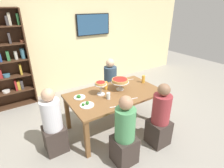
% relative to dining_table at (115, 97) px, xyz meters
% --- Properties ---
extents(ground_plane, '(12.00, 12.00, 0.00)m').
position_rel_dining_table_xyz_m(ground_plane, '(0.00, 0.00, -0.66)').
color(ground_plane, gray).
extents(rear_partition, '(8.00, 0.12, 2.80)m').
position_rel_dining_table_xyz_m(rear_partition, '(0.00, 2.20, 0.74)').
color(rear_partition, beige).
rests_on(rear_partition, ground_plane).
extents(dining_table, '(1.74, 0.99, 0.74)m').
position_rel_dining_table_xyz_m(dining_table, '(0.00, 0.00, 0.00)').
color(dining_table, brown).
rests_on(dining_table, ground_plane).
extents(bookshelf, '(1.11, 0.30, 2.21)m').
position_rel_dining_table_xyz_m(bookshelf, '(-1.66, 2.01, 0.45)').
color(bookshelf, '#422819').
rests_on(bookshelf, ground_plane).
extents(television, '(0.98, 0.05, 0.56)m').
position_rel_dining_table_xyz_m(television, '(0.69, 2.11, 1.09)').
color(television, black).
extents(diner_near_right, '(0.34, 0.34, 1.15)m').
position_rel_dining_table_xyz_m(diner_near_right, '(0.37, -0.82, -0.17)').
color(diner_near_right, '#382D28').
rests_on(diner_near_right, ground_plane).
extents(diner_near_left, '(0.34, 0.34, 1.15)m').
position_rel_dining_table_xyz_m(diner_near_left, '(-0.37, -0.81, -0.17)').
color(diner_near_left, '#382D28').
rests_on(diner_near_left, ground_plane).
extents(diner_head_west, '(0.34, 0.34, 1.15)m').
position_rel_dining_table_xyz_m(diner_head_west, '(-1.19, -0.00, -0.17)').
color(diner_head_west, '#382D28').
rests_on(diner_head_west, ground_plane).
extents(diner_far_right, '(0.34, 0.34, 1.15)m').
position_rel_dining_table_xyz_m(diner_far_right, '(0.41, 0.80, -0.17)').
color(diner_far_right, '#382D28').
rests_on(diner_far_right, ground_plane).
extents(deep_dish_pizza_stand, '(0.35, 0.35, 0.22)m').
position_rel_dining_table_xyz_m(deep_dish_pizza_stand, '(0.17, 0.08, 0.26)').
color(deep_dish_pizza_stand, silver).
rests_on(deep_dish_pizza_stand, dining_table).
extents(personal_pizza_stand, '(0.23, 0.23, 0.25)m').
position_rel_dining_table_xyz_m(personal_pizza_stand, '(-0.24, 0.10, 0.27)').
color(personal_pizza_stand, silver).
rests_on(personal_pizza_stand, dining_table).
extents(salad_plate_near_diner, '(0.21, 0.21, 0.07)m').
position_rel_dining_table_xyz_m(salad_plate_near_diner, '(-0.63, 0.19, 0.10)').
color(salad_plate_near_diner, white).
rests_on(salad_plate_near_diner, dining_table).
extents(salad_plate_far_diner, '(0.23, 0.23, 0.07)m').
position_rel_dining_table_xyz_m(salad_plate_far_diner, '(-0.64, -0.11, 0.10)').
color(salad_plate_far_diner, white).
rests_on(salad_plate_far_diner, dining_table).
extents(beer_glass_amber_tall, '(0.07, 0.07, 0.16)m').
position_rel_dining_table_xyz_m(beer_glass_amber_tall, '(0.77, 0.07, 0.16)').
color(beer_glass_amber_tall, gold).
rests_on(beer_glass_amber_tall, dining_table).
extents(beer_glass_amber_short, '(0.06, 0.06, 0.16)m').
position_rel_dining_table_xyz_m(beer_glass_amber_short, '(-0.06, 0.23, 0.16)').
color(beer_glass_amber_short, gold).
rests_on(beer_glass_amber_short, dining_table).
extents(water_glass_clear_near, '(0.08, 0.08, 0.11)m').
position_rel_dining_table_xyz_m(water_glass_clear_near, '(0.35, 0.38, 0.14)').
color(water_glass_clear_near, white).
rests_on(water_glass_clear_near, dining_table).
extents(water_glass_clear_far, '(0.07, 0.07, 0.12)m').
position_rel_dining_table_xyz_m(water_glass_clear_far, '(-0.22, -0.12, 0.14)').
color(water_glass_clear_far, white).
rests_on(water_glass_clear_far, dining_table).
extents(cutlery_fork_near, '(0.18, 0.07, 0.00)m').
position_rel_dining_table_xyz_m(cutlery_fork_near, '(0.76, -0.39, 0.08)').
color(cutlery_fork_near, silver).
rests_on(cutlery_fork_near, dining_table).
extents(cutlery_knife_near, '(0.18, 0.05, 0.00)m').
position_rel_dining_table_xyz_m(cutlery_knife_near, '(0.63, 0.36, 0.08)').
color(cutlery_knife_near, silver).
rests_on(cutlery_knife_near, dining_table).
extents(cutlery_fork_far, '(0.18, 0.05, 0.00)m').
position_rel_dining_table_xyz_m(cutlery_fork_far, '(0.15, -0.35, 0.08)').
color(cutlery_fork_far, silver).
rests_on(cutlery_fork_far, dining_table).
extents(cutlery_knife_far, '(0.18, 0.07, 0.00)m').
position_rel_dining_table_xyz_m(cutlery_knife_far, '(-0.27, -0.40, 0.08)').
color(cutlery_knife_far, silver).
rests_on(cutlery_knife_far, dining_table).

